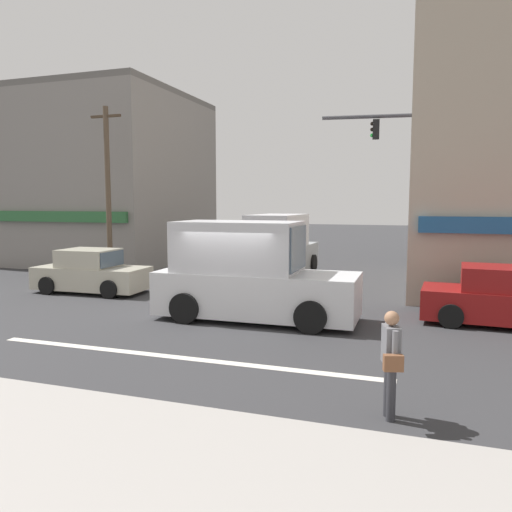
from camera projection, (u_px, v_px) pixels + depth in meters
ground_plane at (236, 320)px, 13.89m from camera, size 120.00×120.00×0.00m
lane_marking_stripe at (177, 357)px, 10.59m from camera, size 9.00×0.24×0.01m
building_left_block at (83, 180)px, 28.39m from camera, size 12.52×9.53×9.07m
street_tree at (489, 197)px, 17.44m from camera, size 3.34×3.34×5.16m
utility_pole_near_left at (108, 191)px, 20.85m from camera, size 1.40×0.22×7.20m
utility_pole_far_right at (498, 174)px, 19.86m from camera, size 1.40×0.22×8.49m
traffic_light_mast at (446, 173)px, 15.34m from camera, size 4.86×0.74×6.20m
box_truck_parked_curbside at (250, 275)px, 13.92m from camera, size 5.63×2.30×2.75m
sedan_crossing_rightbound at (91, 273)px, 18.16m from camera, size 4.14×1.97×1.58m
sedan_waiting_far at (502, 299)px, 13.28m from camera, size 4.19×2.05×1.58m
box_truck_approaching_near at (280, 249)px, 21.79m from camera, size 2.39×5.67×2.75m
pedestrian_foreground_with_bag at (391, 358)px, 7.49m from camera, size 0.37×0.69×1.67m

